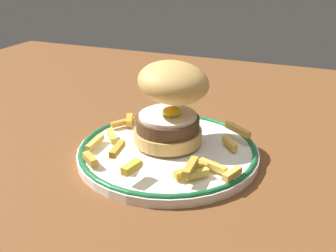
% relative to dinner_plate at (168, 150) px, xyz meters
% --- Properties ---
extents(ground_plane, '(1.39, 1.09, 0.04)m').
position_rel_dinner_plate_xyz_m(ground_plane, '(-0.01, 0.01, -0.03)').
color(ground_plane, brown).
extents(dinner_plate, '(0.25, 0.25, 0.02)m').
position_rel_dinner_plate_xyz_m(dinner_plate, '(0.00, 0.00, 0.00)').
color(dinner_plate, white).
rests_on(dinner_plate, ground_plane).
extents(burger, '(0.13, 0.13, 0.12)m').
position_rel_dinner_plate_xyz_m(burger, '(-0.00, 0.02, 0.07)').
color(burger, tan).
rests_on(burger, dinner_plate).
extents(fries_pile, '(0.22, 0.24, 0.03)m').
position_rel_dinner_plate_xyz_m(fries_pile, '(-0.00, -0.01, 0.02)').
color(fries_pile, gold).
rests_on(fries_pile, dinner_plate).
extents(fork, '(0.10, 0.12, 0.00)m').
position_rel_dinner_plate_xyz_m(fork, '(-0.10, 0.39, -0.01)').
color(fork, silver).
rests_on(fork, ground_plane).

